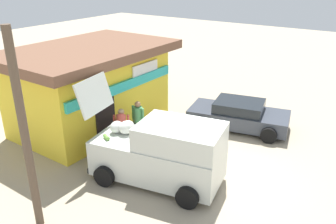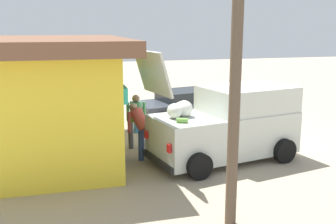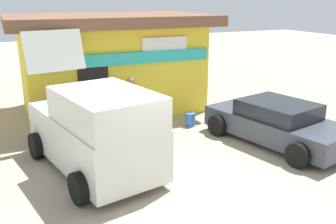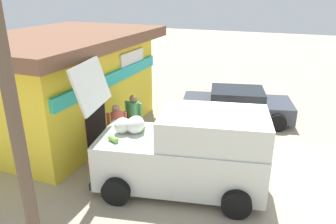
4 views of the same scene
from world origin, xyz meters
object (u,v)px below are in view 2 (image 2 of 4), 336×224
at_px(parked_sedan, 184,105).
at_px(customer_bending, 141,126).
at_px(storefront_bar, 45,95).
at_px(unloaded_banana_pile, 108,171).
at_px(vendor_standing, 136,118).
at_px(paint_bucket, 138,126).
at_px(delivery_van, 228,124).

bearing_deg(parked_sedan, customer_bending, 147.66).
relative_size(storefront_bar, unloaded_banana_pile, 7.83).
bearing_deg(parked_sedan, unloaded_banana_pile, 146.09).
relative_size(vendor_standing, customer_bending, 1.07).
distance_m(customer_bending, unloaded_banana_pile, 1.90).
bearing_deg(paint_bucket, unloaded_banana_pile, 159.05).
relative_size(unloaded_banana_pile, paint_bucket, 2.11).
height_order(delivery_van, parked_sedan, delivery_van).
bearing_deg(storefront_bar, unloaded_banana_pile, -150.69).
bearing_deg(unloaded_banana_pile, customer_bending, -38.24).
xyz_separation_m(vendor_standing, unloaded_banana_pile, (-2.28, 1.15, -0.72)).
bearing_deg(delivery_van, unloaded_banana_pile, 100.93).
bearing_deg(delivery_van, customer_bending, 71.69).
relative_size(delivery_van, paint_bucket, 10.95).
distance_m(parked_sedan, unloaded_banana_pile, 6.66).
height_order(customer_bending, paint_bucket, customer_bending).
bearing_deg(vendor_standing, storefront_bar, 86.37).
height_order(storefront_bar, vendor_standing, storefront_bar).
distance_m(unloaded_banana_pile, paint_bucket, 4.31).
height_order(vendor_standing, unloaded_banana_pile, vendor_standing).
distance_m(delivery_van, customer_bending, 2.37).
relative_size(vendor_standing, unloaded_banana_pile, 1.89).
bearing_deg(vendor_standing, unloaded_banana_pile, 153.19).
xyz_separation_m(storefront_bar, delivery_van, (-1.79, -4.71, -0.71)).
height_order(storefront_bar, unloaded_banana_pile, storefront_bar).
xyz_separation_m(vendor_standing, customer_bending, (-0.88, 0.05, -0.03)).
height_order(storefront_bar, paint_bucket, storefront_bar).
distance_m(storefront_bar, unloaded_banana_pile, 3.16).
distance_m(storefront_bar, customer_bending, 2.79).
distance_m(customer_bending, paint_bucket, 2.76).
bearing_deg(storefront_bar, customer_bending, -112.97).
relative_size(delivery_van, parked_sedan, 1.06).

